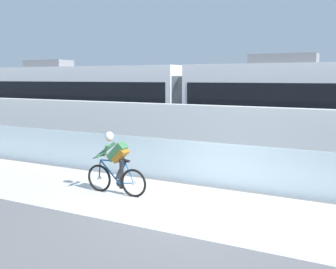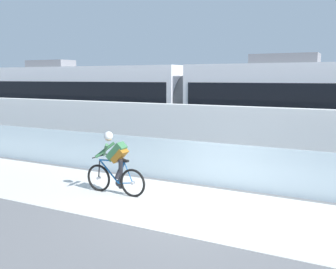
{
  "view_description": "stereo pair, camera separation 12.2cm",
  "coord_description": "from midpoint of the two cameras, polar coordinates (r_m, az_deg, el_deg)",
  "views": [
    {
      "loc": [
        3.24,
        -7.76,
        2.95
      ],
      "look_at": [
        -1.84,
        2.35,
        1.25
      ],
      "focal_mm": 40.56,
      "sensor_mm": 36.0,
      "label": 1
    },
    {
      "loc": [
        3.35,
        -7.71,
        2.95
      ],
      "look_at": [
        -1.84,
        2.35,
        1.25
      ],
      "focal_mm": 40.56,
      "sensor_mm": 36.0,
      "label": 2
    }
  ],
  "objects": [
    {
      "name": "ground_plane",
      "position": [
        8.91,
        3.47,
        -10.81
      ],
      "size": [
        200.0,
        200.0,
        0.0
      ],
      "primitive_type": "plane",
      "color": "slate"
    },
    {
      "name": "concrete_barrier_wall",
      "position": [
        12.01,
        10.41,
        -0.76
      ],
      "size": [
        32.0,
        0.36,
        2.08
      ],
      "primitive_type": "cube",
      "color": "white",
      "rests_on": "ground"
    },
    {
      "name": "bike_path_deck",
      "position": [
        8.91,
        3.48,
        -10.78
      ],
      "size": [
        32.0,
        3.2,
        0.01
      ],
      "primitive_type": "cube",
      "color": "silver",
      "rests_on": "ground"
    },
    {
      "name": "tram_rail_near",
      "position": [
        14.56,
        13.07,
        -3.36
      ],
      "size": [
        32.0,
        0.08,
        0.01
      ],
      "primitive_type": "cube",
      "color": "#595654",
      "rests_on": "ground"
    },
    {
      "name": "tram",
      "position": [
        15.98,
        2.89,
        4.74
      ],
      "size": [
        22.56,
        2.54,
        3.81
      ],
      "color": "silver",
      "rests_on": "ground"
    },
    {
      "name": "glass_parapet",
      "position": [
        10.41,
        7.54,
        -4.58
      ],
      "size": [
        32.0,
        0.05,
        1.2
      ],
      "primitive_type": "cube",
      "color": "silver",
      "rests_on": "ground"
    },
    {
      "name": "tram_rail_far",
      "position": [
        15.93,
        14.29,
        -2.38
      ],
      "size": [
        32.0,
        0.08,
        0.01
      ],
      "primitive_type": "cube",
      "color": "#595654",
      "rests_on": "ground"
    },
    {
      "name": "cyclist_on_bike",
      "position": [
        9.7,
        -8.19,
        -4.47
      ],
      "size": [
        1.77,
        0.58,
        1.61
      ],
      "color": "black",
      "rests_on": "ground"
    }
  ]
}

